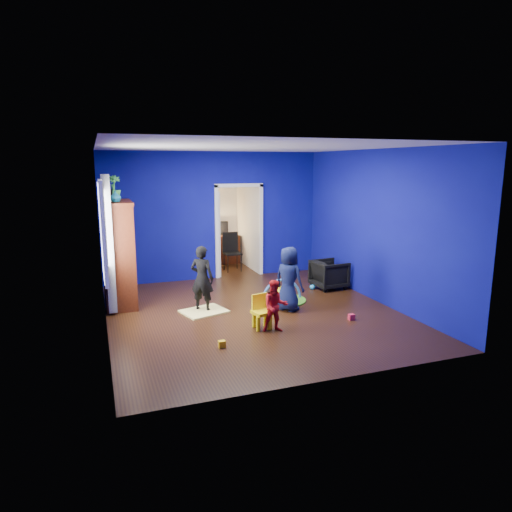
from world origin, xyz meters
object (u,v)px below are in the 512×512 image
object	(u,v)px
kid_chair	(262,314)
play_mat	(282,300)
folding_chair	(232,253)
child_navy	(289,279)
vase	(115,196)
armchair	(329,274)
tv_armoire	(118,254)
hopper_ball	(281,297)
study_desk	(222,249)
crt_tv	(120,252)
child_black	(202,279)
toddler_red	(275,306)

from	to	relation	value
kid_chair	play_mat	size ratio (longest dim) A/B	0.53
kid_chair	folding_chair	xyz separation A→B (m)	(0.73, 4.07, 0.21)
child_navy	vase	world-z (taller)	vase
armchair	tv_armoire	bearing A→B (deg)	81.19
armchair	kid_chair	bearing A→B (deg)	124.46
hopper_ball	armchair	bearing A→B (deg)	29.61
armchair	kid_chair	world-z (taller)	armchair
study_desk	folding_chair	bearing A→B (deg)	-90.00
crt_tv	study_desk	bearing A→B (deg)	46.57
kid_chair	folding_chair	distance (m)	4.14
crt_tv	study_desk	distance (m)	4.08
kid_chair	play_mat	distance (m)	1.61
child_black	study_desk	bearing A→B (deg)	-73.10
child_navy	hopper_ball	distance (m)	0.47
crt_tv	hopper_ball	size ratio (longest dim) A/B	1.86
child_black	folding_chair	distance (m)	3.19
play_mat	study_desk	distance (m)	3.74
child_navy	folding_chair	distance (m)	3.34
armchair	tv_armoire	size ratio (longest dim) A/B	0.34
child_navy	play_mat	size ratio (longest dim) A/B	1.24
kid_chair	hopper_ball	bearing A→B (deg)	40.47
vase	folding_chair	size ratio (longest dim) A/B	0.22
tv_armoire	play_mat	distance (m)	3.23
study_desk	folding_chair	xyz separation A→B (m)	(0.00, -0.96, 0.09)
armchair	study_desk	xyz separation A→B (m)	(-1.48, 3.21, 0.07)
tv_armoire	crt_tv	bearing A→B (deg)	0.00
child_black	study_desk	size ratio (longest dim) A/B	1.36
vase	folding_chair	xyz separation A→B (m)	(2.81, 2.26, -1.60)
child_navy	play_mat	world-z (taller)	child_navy
tv_armoire	folding_chair	world-z (taller)	tv_armoire
armchair	folding_chair	world-z (taller)	folding_chair
child_navy	hopper_ball	xyz separation A→B (m)	(-0.05, 0.25, -0.40)
child_black	vase	distance (m)	2.10
tv_armoire	kid_chair	world-z (taller)	tv_armoire
child_black	folding_chair	size ratio (longest dim) A/B	1.30
armchair	toddler_red	size ratio (longest dim) A/B	0.80
hopper_ball	folding_chair	distance (m)	3.10
folding_chair	toddler_red	bearing A→B (deg)	-97.71
armchair	play_mat	world-z (taller)	armchair
vase	tv_armoire	size ratio (longest dim) A/B	0.10
child_navy	tv_armoire	size ratio (longest dim) A/B	0.60
crt_tv	kid_chair	world-z (taller)	crt_tv
vase	play_mat	xyz separation A→B (m)	(2.97, -0.50, -2.05)
vase	crt_tv	xyz separation A→B (m)	(0.04, 0.30, -1.04)
hopper_ball	kid_chair	distance (m)	1.22
play_mat	study_desk	size ratio (longest dim) A/B	1.08
armchair	kid_chair	size ratio (longest dim) A/B	1.34
child_black	vase	size ratio (longest dim) A/B	5.85
toddler_red	crt_tv	world-z (taller)	crt_tv
child_black	child_navy	bearing A→B (deg)	-161.01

